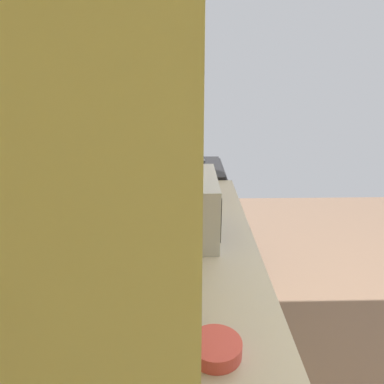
# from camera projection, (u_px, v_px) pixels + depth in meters

# --- Properties ---
(wall_back) EXTENTS (3.95, 0.12, 2.71)m
(wall_back) POSITION_uv_depth(u_px,v_px,m) (93.00, 163.00, 1.47)
(wall_back) COLOR #EBCD75
(wall_back) RESTS_ON ground_plane
(upper_cabinets) EXTENTS (1.67, 0.31, 0.57)m
(upper_cabinets) POSITION_uv_depth(u_px,v_px,m) (128.00, 57.00, 0.98)
(upper_cabinets) COLOR beige
(oven_range) EXTENTS (0.62, 0.63, 1.08)m
(oven_range) POSITION_uv_depth(u_px,v_px,m) (185.00, 217.00, 3.14)
(oven_range) COLOR black
(oven_range) RESTS_ON ground_plane
(microwave) EXTENTS (0.46, 0.33, 0.31)m
(microwave) POSITION_uv_depth(u_px,v_px,m) (184.00, 207.00, 1.84)
(microwave) COLOR #B7BABF
(microwave) RESTS_ON counter_run
(bowl) EXTENTS (0.16, 0.16, 0.05)m
(bowl) POSITION_uv_depth(u_px,v_px,m) (216.00, 347.00, 1.13)
(bowl) COLOR #D84C47
(bowl) RESTS_ON counter_run
(kettle) EXTENTS (0.17, 0.12, 0.19)m
(kettle) POSITION_uv_depth(u_px,v_px,m) (199.00, 187.00, 2.32)
(kettle) COLOR black
(kettle) RESTS_ON counter_run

